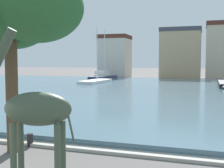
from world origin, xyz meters
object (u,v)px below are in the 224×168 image
at_px(giraffe_statue, 32,112).
at_px(mooring_bollard, 30,140).
at_px(sailboat_navy, 105,77).
at_px(sailboat_white, 98,82).
at_px(shade_tree, 13,12).

distance_m(giraffe_statue, mooring_bollard, 5.46).
relative_size(giraffe_statue, sailboat_navy, 0.45).
xyz_separation_m(giraffe_statue, sailboat_navy, (-13.34, 43.49, -1.61)).
bearing_deg(sailboat_navy, giraffe_statue, -72.94).
bearing_deg(giraffe_statue, mooring_bollard, 124.48).
bearing_deg(giraffe_statue, sailboat_white, 108.18).
bearing_deg(shade_tree, giraffe_statue, -49.32).
distance_m(giraffe_statue, sailboat_navy, 45.52).
xyz_separation_m(giraffe_statue, mooring_bollard, (-2.88, 4.20, -1.96)).
xyz_separation_m(sailboat_navy, mooring_bollard, (10.46, -39.29, -0.35)).
relative_size(sailboat_navy, shade_tree, 1.49).
bearing_deg(sailboat_white, shade_tree, -74.85).
distance_m(sailboat_white, sailboat_navy, 9.34).
xyz_separation_m(giraffe_statue, sailboat_white, (-11.29, 34.38, -1.84)).
bearing_deg(sailboat_white, sailboat_navy, 102.71).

